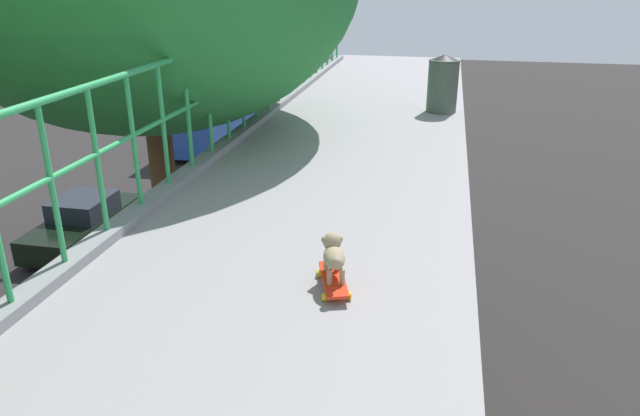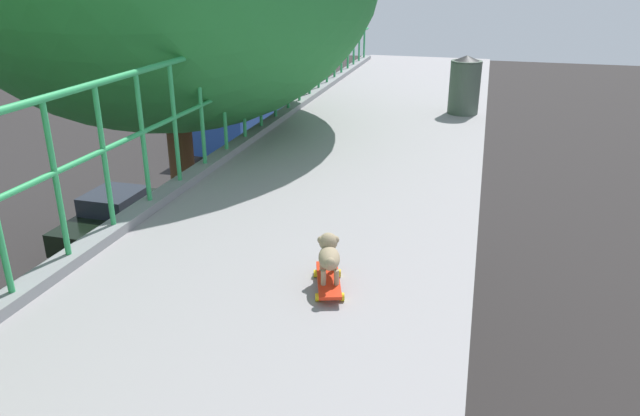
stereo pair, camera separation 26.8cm
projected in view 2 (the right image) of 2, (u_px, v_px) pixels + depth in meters
car_grey_fifth at (147, 279)px, 15.55m from camera, size 1.90×4.14×1.28m
car_black_sixth at (114, 217)px, 19.20m from camera, size 1.91×4.46×1.52m
city_bus at (259, 100)px, 30.96m from camera, size 2.64×10.92×3.14m
toy_skateboard at (328, 280)px, 4.23m from camera, size 0.31×0.55×0.08m
small_dog at (329, 254)px, 4.20m from camera, size 0.23×0.39×0.29m
litter_bin at (465, 84)px, 9.24m from camera, size 0.48×0.48×0.90m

